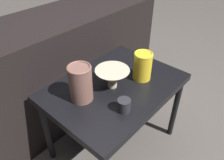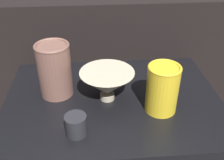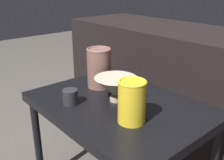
{
  "view_description": "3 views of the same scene",
  "coord_description": "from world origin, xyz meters",
  "px_view_note": "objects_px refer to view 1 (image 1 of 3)",
  "views": [
    {
      "loc": [
        -0.72,
        -0.63,
        1.26
      ],
      "look_at": [
        -0.05,
        -0.03,
        0.6
      ],
      "focal_mm": 35.0,
      "sensor_mm": 36.0,
      "label": 1
    },
    {
      "loc": [
        -0.07,
        -0.74,
        1.07
      ],
      "look_at": [
        -0.01,
        -0.02,
        0.61
      ],
      "focal_mm": 42.0,
      "sensor_mm": 36.0,
      "label": 2
    },
    {
      "loc": [
        0.75,
        -0.69,
        1.02
      ],
      "look_at": [
        -0.03,
        -0.01,
        0.62
      ],
      "focal_mm": 42.0,
      "sensor_mm": 36.0,
      "label": 3
    }
  ],
  "objects_px": {
    "vase_colorful_right": "(143,66)",
    "vase_textured_left": "(81,83)",
    "bowl": "(113,77)",
    "cup": "(124,105)"
  },
  "relations": [
    {
      "from": "bowl",
      "to": "vase_colorful_right",
      "type": "bearing_deg",
      "value": -22.94
    },
    {
      "from": "cup",
      "to": "vase_colorful_right",
      "type": "bearing_deg",
      "value": 18.5
    },
    {
      "from": "vase_textured_left",
      "to": "cup",
      "type": "height_order",
      "value": "vase_textured_left"
    },
    {
      "from": "vase_colorful_right",
      "to": "cup",
      "type": "relative_size",
      "value": 2.52
    },
    {
      "from": "cup",
      "to": "vase_textured_left",
      "type": "bearing_deg",
      "value": 109.14
    },
    {
      "from": "vase_colorful_right",
      "to": "cup",
      "type": "distance_m",
      "value": 0.29
    },
    {
      "from": "bowl",
      "to": "vase_textured_left",
      "type": "bearing_deg",
      "value": 163.82
    },
    {
      "from": "vase_colorful_right",
      "to": "vase_textured_left",
      "type": "bearing_deg",
      "value": 160.44
    },
    {
      "from": "bowl",
      "to": "cup",
      "type": "distance_m",
      "value": 0.2
    },
    {
      "from": "cup",
      "to": "bowl",
      "type": "bearing_deg",
      "value": 57.91
    }
  ]
}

